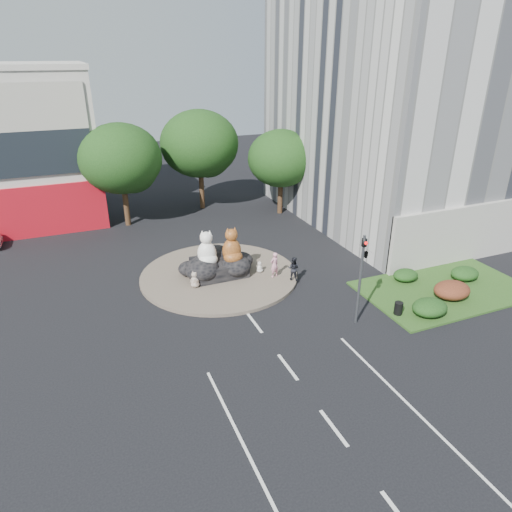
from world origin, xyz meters
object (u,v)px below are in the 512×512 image
at_px(pedestrian_dark, 293,269).
at_px(litter_bin, 398,308).
at_px(cat_white, 207,247).
at_px(pedestrian_pink, 274,265).
at_px(cat_tabby, 232,245).
at_px(kitten_calico, 195,279).
at_px(kitten_white, 260,267).

height_order(pedestrian_dark, litter_bin, pedestrian_dark).
xyz_separation_m(cat_white, litter_bin, (8.30, -8.09, -1.75)).
bearing_deg(pedestrian_pink, cat_tabby, -46.71).
relative_size(pedestrian_dark, litter_bin, 2.14).
distance_m(pedestrian_pink, litter_bin, 7.91).
height_order(cat_tabby, pedestrian_dark, cat_tabby).
xyz_separation_m(kitten_calico, litter_bin, (9.41, -7.15, -0.24)).
relative_size(kitten_white, pedestrian_pink, 0.47).
relative_size(kitten_white, pedestrian_dark, 0.51).
xyz_separation_m(pedestrian_dark, litter_bin, (3.50, -5.73, -0.48)).
relative_size(kitten_calico, litter_bin, 1.46).
height_order(kitten_white, pedestrian_pink, pedestrian_pink).
relative_size(cat_white, kitten_white, 2.92).
bearing_deg(cat_tabby, kitten_white, -9.01).
bearing_deg(litter_bin, kitten_calico, 142.77).
height_order(kitten_calico, litter_bin, kitten_calico).
xyz_separation_m(cat_white, pedestrian_pink, (3.88, -1.56, -1.20)).
bearing_deg(kitten_white, litter_bin, -106.20).
distance_m(kitten_calico, litter_bin, 11.82).
bearing_deg(litter_bin, cat_tabby, 130.61).
relative_size(pedestrian_pink, pedestrian_dark, 1.09).
bearing_deg(pedestrian_pink, pedestrian_dark, 122.11).
height_order(pedestrian_pink, pedestrian_dark, pedestrian_pink).
bearing_deg(litter_bin, kitten_white, 123.78).
bearing_deg(kitten_white, pedestrian_pink, -108.35).
bearing_deg(kitten_calico, pedestrian_dark, 23.59).
height_order(cat_tabby, pedestrian_pink, cat_tabby).
bearing_deg(kitten_white, kitten_calico, 134.66).
xyz_separation_m(kitten_white, pedestrian_dark, (1.52, -1.78, 0.37)).
bearing_deg(cat_tabby, pedestrian_pink, -26.82).
relative_size(pedestrian_pink, litter_bin, 2.34).
bearing_deg(cat_tabby, pedestrian_dark, -30.31).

